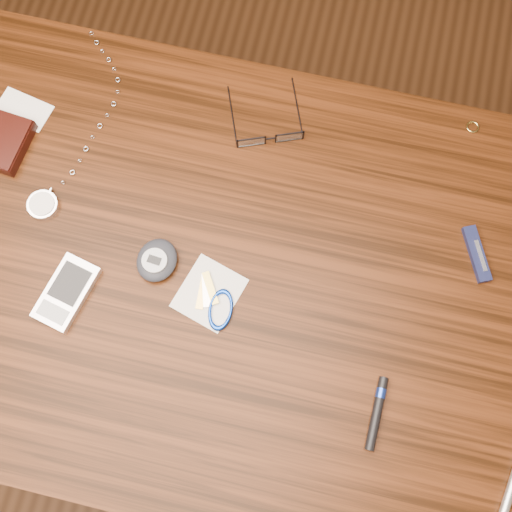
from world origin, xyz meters
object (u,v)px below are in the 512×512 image
(eyeglasses, at_px, (270,136))
(pda_phone, at_px, (66,293))
(desk, at_px, (241,292))
(notepad_keys, at_px, (215,302))
(pocket_watch, at_px, (47,198))
(pocket_knife, at_px, (477,254))
(pedometer, at_px, (157,260))

(eyeglasses, height_order, pda_phone, eyeglasses)
(desk, distance_m, eyeglasses, 0.25)
(notepad_keys, bearing_deg, pocket_watch, 161.47)
(eyeglasses, distance_m, pocket_knife, 0.35)
(pda_phone, relative_size, notepad_keys, 1.04)
(desk, distance_m, pedometer, 0.17)
(pocket_watch, xyz_separation_m, pocket_knife, (0.64, 0.06, -0.00))
(desk, xyz_separation_m, pedometer, (-0.12, -0.01, 0.11))
(notepad_keys, distance_m, pocket_knife, 0.39)
(notepad_keys, bearing_deg, pedometer, 158.27)
(pedometer, distance_m, pocket_knife, 0.47)
(pedometer, height_order, pocket_knife, pedometer)
(pocket_knife, bearing_deg, eyeglasses, 161.32)
(desk, distance_m, pocket_knife, 0.36)
(desk, distance_m, pocket_watch, 0.33)
(pocket_watch, relative_size, pocket_knife, 3.85)
(pda_phone, bearing_deg, pocket_watch, 119.35)
(eyeglasses, bearing_deg, pocket_watch, -150.17)
(pocket_watch, xyz_separation_m, pda_phone, (0.07, -0.13, 0.00))
(desk, relative_size, eyeglasses, 7.23)
(pda_phone, height_order, pocket_knife, pda_phone)
(desk, bearing_deg, pocket_watch, 170.88)
(pocket_watch, bearing_deg, eyeglasses, 29.83)
(pda_phone, bearing_deg, eyeglasses, 53.12)
(pedometer, bearing_deg, eyeglasses, 63.48)
(eyeglasses, distance_m, pda_phone, 0.38)
(desk, height_order, pocket_watch, pocket_watch)
(pda_phone, bearing_deg, notepad_keys, 9.82)
(pedometer, xyz_separation_m, notepad_keys, (0.10, -0.04, -0.01))
(pocket_watch, bearing_deg, notepad_keys, -18.53)
(pedometer, bearing_deg, notepad_keys, -21.73)
(desk, height_order, pedometer, pedometer)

